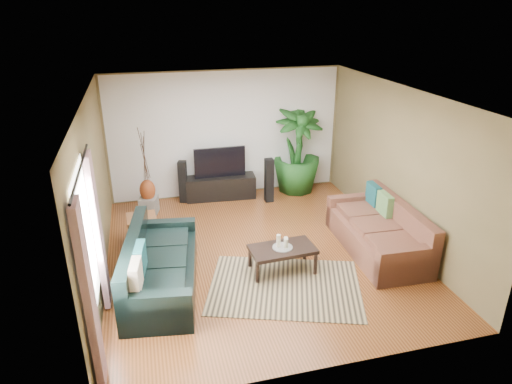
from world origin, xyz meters
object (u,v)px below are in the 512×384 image
object	(u,v)px
pedestal	(149,205)
television	(220,162)
coffee_table	(282,259)
vase	(148,190)
side_table	(143,230)
sofa_right	(377,228)
speaker_right	(269,180)
tv_stand	(221,187)
sofa_left	(162,262)
speaker_left	(183,182)
potted_plant	(297,151)

from	to	relation	value
pedestal	television	bearing A→B (deg)	14.23
coffee_table	vase	xyz separation A→B (m)	(-1.96, 2.73, 0.29)
coffee_table	side_table	xyz separation A→B (m)	(-2.11, 1.45, 0.06)
side_table	sofa_right	bearing A→B (deg)	-17.65
sofa_right	speaker_right	bearing A→B (deg)	-151.73
side_table	tv_stand	bearing A→B (deg)	44.55
tv_stand	vase	size ratio (longest dim) A/B	3.41
sofa_left	coffee_table	distance (m)	1.87
speaker_right	vase	size ratio (longest dim) A/B	2.17
speaker_left	pedestal	xyz separation A→B (m)	(-0.74, -0.39, -0.28)
coffee_table	television	distance (m)	3.21
tv_stand	pedestal	world-z (taller)	tv_stand
sofa_right	coffee_table	size ratio (longest dim) A/B	2.17
speaker_left	potted_plant	world-z (taller)	potted_plant
potted_plant	tv_stand	bearing A→B (deg)	180.00
coffee_table	tv_stand	world-z (taller)	tv_stand
coffee_table	potted_plant	xyz separation A→B (m)	(1.31, 3.12, 0.73)
tv_stand	speaker_left	bearing A→B (deg)	-175.74
potted_plant	side_table	size ratio (longest dim) A/B	3.57
sofa_right	potted_plant	world-z (taller)	potted_plant
sofa_right	pedestal	bearing A→B (deg)	-121.69
television	coffee_table	bearing A→B (deg)	-82.39
coffee_table	speaker_right	size ratio (longest dim) A/B	1.07
speaker_right	side_table	distance (m)	2.94
sofa_left	potted_plant	size ratio (longest dim) A/B	1.19
potted_plant	vase	size ratio (longest dim) A/B	4.31
speaker_right	pedestal	bearing A→B (deg)	179.51
tv_stand	pedestal	size ratio (longest dim) A/B	4.37
sofa_left	side_table	distance (m)	1.46
speaker_right	vase	distance (m)	2.51
sofa_right	pedestal	world-z (taller)	sofa_right
vase	side_table	bearing A→B (deg)	-96.76
tv_stand	side_table	bearing A→B (deg)	-131.19
speaker_right	pedestal	xyz separation A→B (m)	(-2.51, 0.03, -0.30)
sofa_right	vase	size ratio (longest dim) A/B	5.07
sofa_left	coffee_table	world-z (taller)	sofa_left
television	speaker_left	bearing A→B (deg)	180.00
speaker_right	pedestal	distance (m)	2.53
sofa_left	coffee_table	xyz separation A→B (m)	(1.86, -0.02, -0.22)
television	vase	world-z (taller)	television
television	speaker_left	distance (m)	0.88
side_table	television	bearing A→B (deg)	44.55
tv_stand	potted_plant	size ratio (longest dim) A/B	0.79
sofa_left	television	size ratio (longest dim) A/B	2.05
speaker_left	speaker_right	world-z (taller)	speaker_right
potted_plant	coffee_table	bearing A→B (deg)	-112.76
tv_stand	vase	xyz separation A→B (m)	(-1.54, -0.39, 0.25)
side_table	coffee_table	bearing A→B (deg)	-34.54
television	pedestal	distance (m)	1.72
speaker_left	tv_stand	bearing A→B (deg)	16.83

